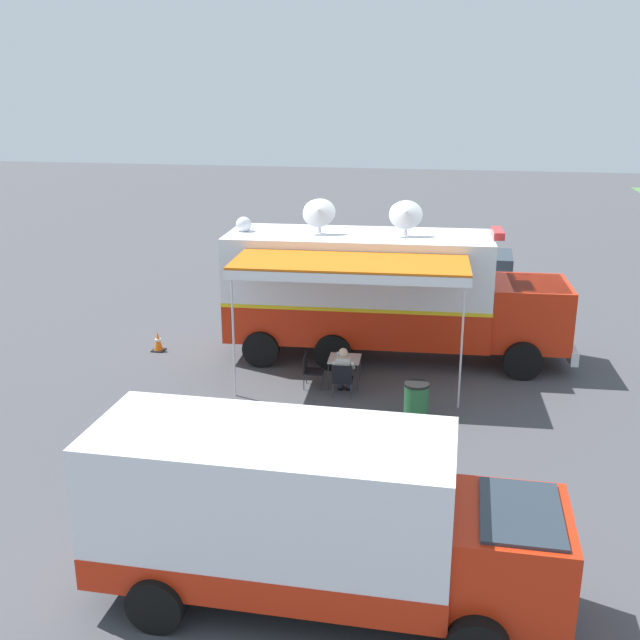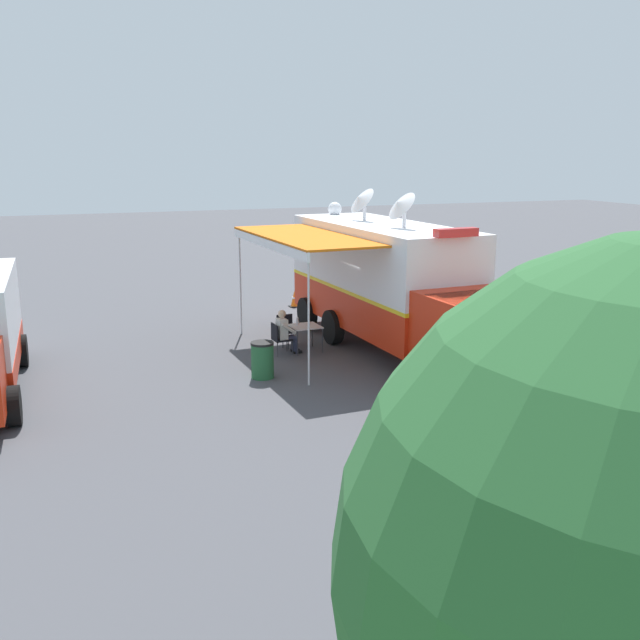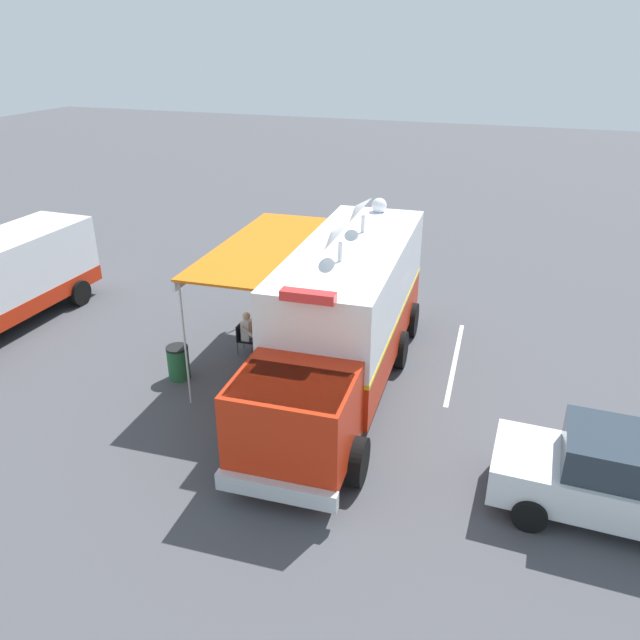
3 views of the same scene
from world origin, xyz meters
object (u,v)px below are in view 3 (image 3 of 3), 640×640
object	(u,v)px
folding_chair_at_table	(244,336)
seated_responder	(250,332)
command_truck	(343,314)
trash_bin	(178,362)
support_truck	(3,282)
car_behind_truck	(613,477)
water_bottle	(267,325)
folding_table	(271,334)
traffic_cone	(378,282)
folding_chair_beside_table	(274,325)

from	to	relation	value
folding_chair_at_table	seated_responder	distance (m)	0.23
command_truck	trash_bin	xyz separation A→B (m)	(4.10, 1.16, -1.49)
command_truck	support_truck	distance (m)	10.77
folding_chair_at_table	car_behind_truck	world-z (taller)	car_behind_truck
folding_chair_at_table	support_truck	xyz separation A→B (m)	(7.67, 0.64, 0.87)
water_bottle	trash_bin	size ratio (longest dim) A/B	0.25
seated_responder	car_behind_truck	xyz separation A→B (m)	(-9.02, 3.73, 0.23)
folding_table	car_behind_truck	world-z (taller)	car_behind_truck
support_truck	car_behind_truck	size ratio (longest dim) A/B	1.61
water_bottle	car_behind_truck	size ratio (longest dim) A/B	0.05
traffic_cone	water_bottle	bearing A→B (deg)	72.20
water_bottle	trash_bin	world-z (taller)	water_bottle
command_truck	seated_responder	bearing A→B (deg)	-13.59
traffic_cone	car_behind_truck	bearing A→B (deg)	125.60
traffic_cone	command_truck	bearing A→B (deg)	96.05
folding_chair_at_table	seated_responder	bearing A→B (deg)	-177.48
folding_chair_at_table	command_truck	bearing A→B (deg)	167.36
command_truck	traffic_cone	bearing A→B (deg)	-83.95
folding_chair_at_table	trash_bin	size ratio (longest dim) A/B	0.96
trash_bin	car_behind_truck	size ratio (longest dim) A/B	0.21
folding_chair_at_table	seated_responder	xyz separation A→B (m)	(-0.19, -0.01, 0.14)
folding_chair_at_table	folding_chair_beside_table	bearing A→B (deg)	-119.10
trash_bin	traffic_cone	size ratio (longest dim) A/B	1.57
folding_chair_at_table	folding_chair_beside_table	xyz separation A→B (m)	(-0.51, -0.92, 0.00)
folding_table	seated_responder	distance (m)	0.61
folding_chair_beside_table	traffic_cone	distance (m)	5.21
support_truck	seated_responder	bearing A→B (deg)	-175.25
command_truck	car_behind_truck	world-z (taller)	command_truck
trash_bin	support_truck	xyz separation A→B (m)	(6.66, -1.21, 0.93)
command_truck	folding_chair_beside_table	distance (m)	3.36
command_truck	folding_table	distance (m)	2.73
car_behind_truck	traffic_cone	bearing A→B (deg)	-54.40
folding_table	water_bottle	size ratio (longest dim) A/B	3.72
folding_table	trash_bin	xyz separation A→B (m)	(1.81, 1.93, -0.22)
seated_responder	folding_table	bearing A→B (deg)	-173.96
folding_table	folding_chair_at_table	bearing A→B (deg)	5.21
command_truck	support_truck	bearing A→B (deg)	-0.27
support_truck	trash_bin	bearing A→B (deg)	169.67
water_bottle	folding_table	bearing A→B (deg)	139.78
folding_table	folding_chair_at_table	xyz separation A→B (m)	(0.80, 0.07, -0.16)
folding_chair_beside_table	car_behind_truck	distance (m)	9.87
folding_chair_beside_table	support_truck	distance (m)	8.37
folding_chair_beside_table	seated_responder	xyz separation A→B (m)	(0.32, 0.91, 0.14)
trash_bin	traffic_cone	bearing A→B (deg)	-114.09
support_truck	car_behind_truck	bearing A→B (deg)	169.65
folding_table	traffic_cone	world-z (taller)	folding_table
support_truck	folding_table	bearing A→B (deg)	-175.16
water_bottle	command_truck	bearing A→B (deg)	159.66
car_behind_truck	folding_chair_at_table	bearing A→B (deg)	-22.03
folding_table	support_truck	size ratio (longest dim) A/B	0.12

